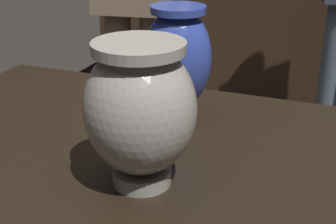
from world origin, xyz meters
name	(u,v)px	position (x,y,z in m)	size (l,w,h in m)	color
back_display_shelf	(312,35)	(0.00, 2.20, 0.49)	(2.60, 0.40, 0.99)	#382619
vase_centerpiece	(140,109)	(-0.04, -0.11, 0.92)	(0.17, 0.17, 0.23)	gray
vase_tall_behind	(178,59)	(-0.08, 0.15, 0.92)	(0.13, 0.13, 0.23)	#2D429E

